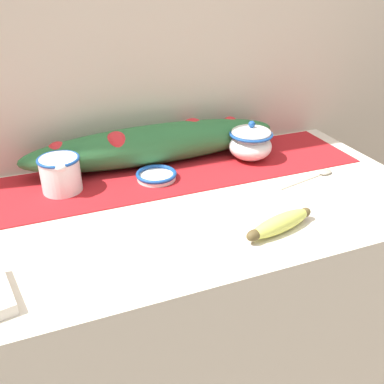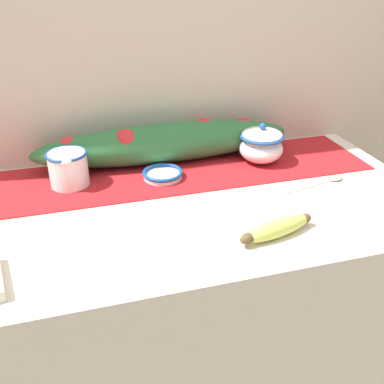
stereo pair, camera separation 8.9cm
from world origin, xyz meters
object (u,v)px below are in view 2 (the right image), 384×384
cream_pitcher (68,167)px  small_dish (163,174)px  sugar_bowl (261,145)px  banana (277,228)px  spoon (332,179)px

cream_pitcher → small_dish: (0.24, -0.03, -0.04)m
cream_pitcher → sugar_bowl: (0.54, -0.00, 0.00)m
sugar_bowl → cream_pitcher: bearing=179.9°
sugar_bowl → banana: (-0.12, -0.37, -0.04)m
spoon → sugar_bowl: bearing=117.0°
spoon → small_dish: bearing=149.5°
sugar_bowl → small_dish: size_ratio=1.16×
banana → spoon: bearing=37.4°
sugar_bowl → small_dish: sugar_bowl is taller
cream_pitcher → spoon: 0.71m
cream_pitcher → small_dish: size_ratio=1.11×
banana → spoon: size_ratio=1.01×
small_dish → cream_pitcher: bearing=173.4°
cream_pitcher → spoon: bearing=-13.7°
small_dish → spoon: (0.44, -0.14, -0.01)m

